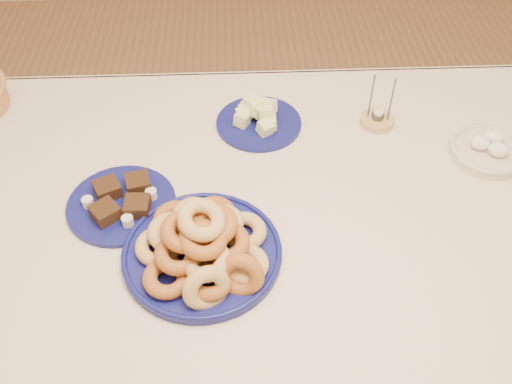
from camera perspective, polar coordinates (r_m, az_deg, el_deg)
The scene contains 7 objects.
ground at distance 1.96m, azimuth -0.07°, elevation -16.41°, with size 5.00×5.00×0.00m, color brown.
dining_table at distance 1.42m, azimuth -0.09°, elevation -4.31°, with size 1.71×1.11×0.75m.
donut_platter at distance 1.21m, azimuth -5.37°, elevation -5.44°, with size 0.42×0.42×0.16m.
melon_plate at distance 1.55m, azimuth 0.23°, elevation 7.47°, with size 0.25×0.25×0.08m.
brownie_plate at distance 1.37m, azimuth -13.28°, elevation -1.00°, with size 0.33×0.33×0.04m.
candle_holder at distance 1.59m, azimuth 12.02°, elevation 7.08°, with size 0.12×0.12×0.15m.
egg_bowl at distance 1.57m, azimuth 22.19°, elevation 3.92°, with size 0.26×0.26×0.06m.
Camera 1 is at (-0.04, -0.91, 1.74)m, focal length 40.00 mm.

